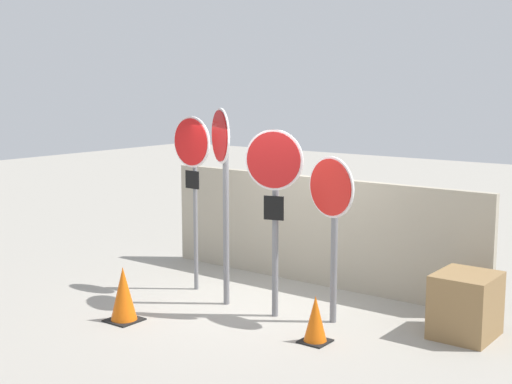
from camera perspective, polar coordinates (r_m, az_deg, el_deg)
ground_plane at (r=10.17m, az=0.59°, el=-9.01°), size 40.00×40.00×0.00m
fence_back at (r=11.07m, az=4.85°, el=-3.11°), size 5.54×0.12×1.68m
stop_sign_0 at (r=10.54m, az=-5.10°, el=2.42°), size 0.75×0.15×2.62m
stop_sign_1 at (r=9.81m, az=-2.68°, el=1.88°), size 0.65×0.44×2.76m
stop_sign_2 at (r=9.27m, az=1.47°, el=0.42°), size 0.77×0.25×2.51m
stop_sign_3 at (r=9.12m, az=6.11°, el=-1.26°), size 0.77×0.23×2.18m
traffic_cone_0 at (r=8.72m, az=4.77°, el=-10.12°), size 0.34×0.34×0.58m
traffic_cone_1 at (r=9.57m, az=-10.56°, el=-8.05°), size 0.42×0.42×0.73m
storage_crate at (r=9.22m, az=16.43°, el=-8.68°), size 0.70×0.80×0.79m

